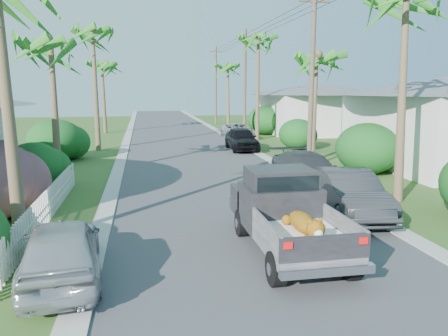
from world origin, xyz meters
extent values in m
plane|color=#375520|center=(0.00, 0.00, 0.00)|extent=(120.00, 120.00, 0.00)
cube|color=#38383A|center=(0.00, 25.00, 0.01)|extent=(8.00, 100.00, 0.02)
cube|color=#A5A39E|center=(-4.30, 25.00, 0.03)|extent=(0.60, 100.00, 0.06)
cube|color=#A5A39E|center=(4.30, 25.00, 0.03)|extent=(0.60, 100.00, 0.06)
cylinder|color=black|center=(-0.29, -0.20, 0.38)|extent=(0.28, 0.76, 0.76)
cylinder|color=black|center=(1.41, -0.20, 0.38)|extent=(0.28, 0.76, 0.76)
cylinder|color=black|center=(-0.29, 3.05, 0.38)|extent=(0.28, 0.76, 0.76)
cylinder|color=black|center=(1.41, 3.05, 0.38)|extent=(0.28, 0.76, 0.76)
cube|color=gray|center=(0.56, 0.45, 0.62)|extent=(1.90, 2.40, 0.24)
cube|color=gray|center=(-0.36, 0.45, 1.00)|extent=(0.06, 2.40, 0.55)
cube|color=gray|center=(1.48, 0.45, 1.00)|extent=(0.06, 2.40, 0.55)
cube|color=black|center=(0.56, -0.72, 0.98)|extent=(1.92, 0.08, 0.52)
cube|color=silver|center=(0.56, -0.88, 0.55)|extent=(1.98, 0.18, 0.18)
cube|color=red|center=(-0.24, -0.77, 1.10)|extent=(0.18, 0.05, 0.14)
cube|color=red|center=(1.36, -0.77, 1.10)|extent=(0.18, 0.05, 0.14)
cube|color=black|center=(0.56, 2.30, 1.05)|extent=(1.94, 1.65, 1.10)
cube|color=black|center=(0.56, 2.30, 1.78)|extent=(1.70, 1.35, 0.55)
cube|color=black|center=(0.56, 1.63, 1.75)|extent=(1.60, 0.05, 0.45)
cube|color=black|center=(0.56, 3.55, 0.90)|extent=(1.94, 1.20, 0.80)
cube|color=white|center=(0.56, 0.45, 0.82)|extent=(1.70, 2.10, 0.16)
ellipsoid|color=orange|center=(0.56, 0.55, 1.12)|extent=(0.48, 1.25, 0.43)
sphere|color=orange|center=(0.56, -0.20, 1.20)|extent=(0.40, 0.40, 0.40)
ellipsoid|color=white|center=(0.56, 0.55, 1.02)|extent=(0.32, 0.86, 0.18)
imported|color=#2C2E31|center=(3.60, 4.39, 0.74)|extent=(2.05, 4.66, 1.49)
imported|color=#323538|center=(3.60, 8.09, 0.75)|extent=(2.16, 5.21, 1.51)
imported|color=black|center=(3.60, 20.25, 0.76)|extent=(1.84, 4.48, 1.52)
imported|color=silver|center=(4.94, 27.74, 0.61)|extent=(2.44, 4.57, 1.22)
imported|color=#A9ACB0|center=(-4.78, 0.91, 0.69)|extent=(2.09, 4.21, 1.38)
cone|color=brown|center=(-6.20, 3.00, 3.50)|extent=(0.36, 0.71, 7.01)
cone|color=brown|center=(-6.80, 12.00, 3.10)|extent=(0.36, 0.61, 6.21)
cone|color=brown|center=(-6.00, 22.00, 4.00)|extent=(0.36, 0.36, 8.00)
cone|color=brown|center=(-6.50, 34.00, 3.25)|extent=(0.36, 0.75, 6.51)
cone|color=brown|center=(6.30, 6.00, 3.75)|extent=(0.36, 0.73, 7.51)
cone|color=brown|center=(6.60, 15.00, 3.00)|extent=(0.36, 0.54, 6.01)
cone|color=brown|center=(6.20, 26.00, 4.10)|extent=(0.36, 0.36, 8.20)
cone|color=brown|center=(6.50, 40.00, 3.40)|extent=(0.36, 0.63, 6.81)
ellipsoid|color=#13451C|center=(-7.40, 10.00, 1.00)|extent=(2.40, 2.64, 2.00)
ellipsoid|color=#13451C|center=(-8.00, 18.00, 1.20)|extent=(3.20, 3.52, 2.40)
ellipsoid|color=#13451C|center=(7.80, 11.00, 1.25)|extent=(3.00, 3.30, 2.50)
ellipsoid|color=#13451C|center=(7.50, 20.00, 1.05)|extent=(2.60, 2.86, 2.10)
ellipsoid|color=#13451C|center=(8.00, 30.00, 1.30)|extent=(3.20, 3.52, 2.60)
cube|color=white|center=(-6.00, 5.50, 0.50)|extent=(0.10, 11.00, 1.00)
cube|color=silver|center=(13.00, 30.00, 1.80)|extent=(9.00, 8.00, 3.60)
cone|color=#595B60|center=(13.00, 30.00, 4.10)|extent=(6.48, 6.48, 1.00)
cylinder|color=brown|center=(5.60, 13.00, 4.50)|extent=(0.26, 0.26, 9.00)
cube|color=brown|center=(5.60, 13.00, 8.40)|extent=(1.60, 0.10, 0.10)
cylinder|color=brown|center=(5.60, 28.00, 4.50)|extent=(0.26, 0.26, 9.00)
cube|color=brown|center=(5.60, 28.00, 8.40)|extent=(1.60, 0.10, 0.10)
cylinder|color=brown|center=(5.60, 43.00, 4.50)|extent=(0.26, 0.26, 9.00)
cube|color=brown|center=(5.60, 43.00, 8.40)|extent=(1.60, 0.10, 0.10)
camera|label=1|loc=(-2.95, -8.54, 4.13)|focal=35.00mm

